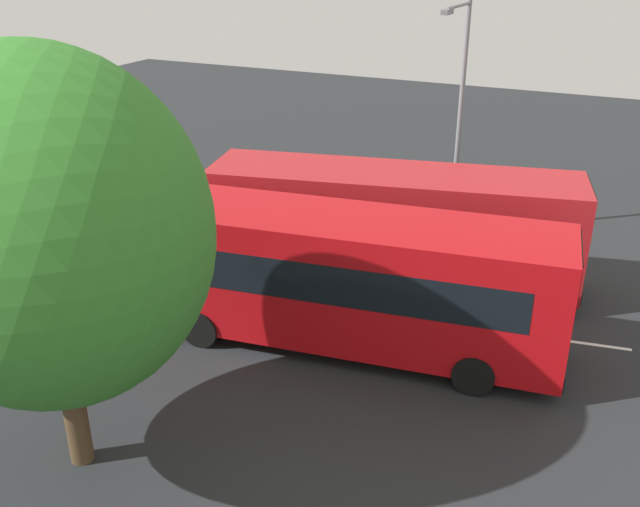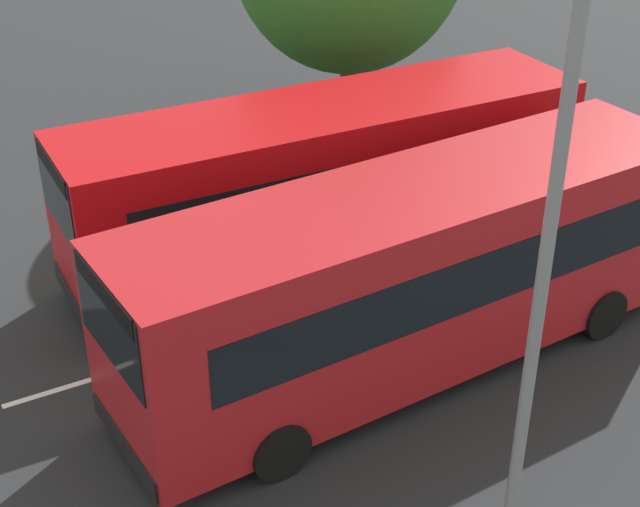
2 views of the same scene
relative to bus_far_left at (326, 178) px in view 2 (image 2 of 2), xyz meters
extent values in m
plane|color=#232628|center=(0.23, 1.67, -1.83)|extent=(65.11, 65.11, 0.00)
cube|color=#B70C11|center=(-0.03, 0.00, 0.01)|extent=(10.65, 3.85, 3.01)
cube|color=black|center=(5.09, 0.65, 0.82)|extent=(0.40, 2.24, 1.26)
cube|color=black|center=(-0.19, 1.23, 0.37)|extent=(8.68, 1.19, 0.96)
cube|color=black|center=(0.13, -1.24, 0.37)|extent=(8.68, 1.19, 0.96)
cube|color=black|center=(5.11, 0.66, 1.33)|extent=(0.36, 2.03, 0.32)
cube|color=black|center=(5.12, 0.66, -1.28)|extent=(0.40, 2.34, 0.36)
cylinder|color=black|center=(3.12, 1.62, -1.36)|extent=(0.98, 0.40, 0.95)
cylinder|color=black|center=(3.43, -0.78, -1.36)|extent=(0.98, 0.40, 0.95)
cylinder|color=black|center=(-3.49, 0.78, -1.36)|extent=(0.98, 0.40, 0.95)
cylinder|color=black|center=(-3.18, -1.63, -1.36)|extent=(0.98, 0.40, 0.95)
cube|color=#AD191E|center=(-0.17, 3.78, 0.01)|extent=(10.71, 4.70, 3.01)
cube|color=black|center=(4.87, 4.88, 0.82)|extent=(0.59, 2.22, 1.26)
cube|color=black|center=(-0.44, 5.00, 0.37)|extent=(8.56, 1.93, 0.96)
cube|color=black|center=(0.09, 2.57, 0.37)|extent=(8.56, 1.93, 0.96)
cube|color=black|center=(4.89, 4.88, 1.33)|extent=(0.53, 2.01, 0.32)
cube|color=black|center=(4.90, 4.88, -1.28)|extent=(0.59, 2.31, 0.36)
cylinder|color=black|center=(2.82, 5.67, -1.36)|extent=(0.99, 0.47, 0.95)
cylinder|color=black|center=(3.34, 3.30, -1.36)|extent=(0.99, 0.47, 0.95)
cylinder|color=black|center=(-3.69, 4.26, -1.36)|extent=(0.99, 0.47, 0.95)
cylinder|color=black|center=(-3.17, 1.89, -1.36)|extent=(0.99, 0.47, 0.95)
cylinder|color=gray|center=(0.49, 8.14, 1.96)|extent=(0.16, 0.16, 7.58)
cylinder|color=#4C3823|center=(-2.93, -6.15, -0.52)|extent=(0.44, 0.44, 2.61)
cube|color=silver|center=(0.23, 1.67, -1.83)|extent=(12.71, 2.09, 0.01)
camera|label=1|loc=(5.89, -14.11, 7.50)|focal=39.69mm
camera|label=2|loc=(5.79, 15.48, 7.86)|focal=52.23mm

